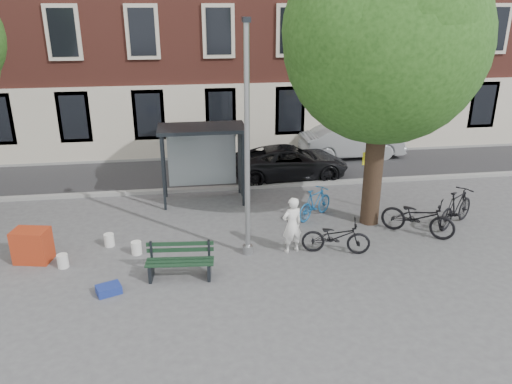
{
  "coord_description": "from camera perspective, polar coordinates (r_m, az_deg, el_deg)",
  "views": [
    {
      "loc": [
        -1.51,
        -12.02,
        6.47
      ],
      "look_at": [
        0.37,
        0.99,
        1.4
      ],
      "focal_mm": 35.0,
      "sensor_mm": 36.0,
      "label": 1
    }
  ],
  "objects": [
    {
      "name": "car_silver",
      "position": [
        22.25,
        10.91,
        5.78
      ],
      "size": [
        4.53,
        1.71,
        1.48
      ],
      "primitive_type": "imported",
      "rotation": [
        0.0,
        0.0,
        1.6
      ],
      "color": "#9B9EA2",
      "rests_on": "ground"
    },
    {
      "name": "bucket_a",
      "position": [
        13.91,
        -21.22,
        -7.36
      ],
      "size": [
        0.3,
        0.3,
        0.36
      ],
      "primitive_type": "cylinder",
      "rotation": [
        0.0,
        0.0,
        -0.08
      ],
      "color": "silver",
      "rests_on": "ground"
    },
    {
      "name": "curb_near",
      "position": [
        18.25,
        -2.95,
        0.5
      ],
      "size": [
        40.0,
        0.25,
        0.12
      ],
      "primitive_type": "cube",
      "color": "gray",
      "rests_on": "ground"
    },
    {
      "name": "car_dark",
      "position": [
        19.35,
        3.9,
        3.45
      ],
      "size": [
        4.57,
        2.28,
        1.24
      ],
      "primitive_type": "imported",
      "rotation": [
        0.0,
        0.0,
        1.62
      ],
      "color": "black",
      "rests_on": "ground"
    },
    {
      "name": "bike_a",
      "position": [
        13.72,
        9.13,
        -5.04
      ],
      "size": [
        1.95,
        1.08,
        0.97
      ],
      "primitive_type": "imported",
      "rotation": [
        0.0,
        0.0,
        1.32
      ],
      "color": "black",
      "rests_on": "ground"
    },
    {
      "name": "blue_crate",
      "position": [
        12.46,
        -16.48,
        -10.62
      ],
      "size": [
        0.66,
        0.57,
        0.2
      ],
      "primitive_type": "cube",
      "rotation": [
        0.0,
        0.0,
        0.38
      ],
      "color": "navy",
      "rests_on": "ground"
    },
    {
      "name": "bike_c",
      "position": [
        15.32,
        18.02,
        -2.7
      ],
      "size": [
        2.15,
        1.88,
        1.12
      ],
      "primitive_type": "imported",
      "rotation": [
        0.0,
        0.0,
        0.92
      ],
      "color": "black",
      "rests_on": "ground"
    },
    {
      "name": "bucket_c",
      "position": [
        14.0,
        -13.5,
        -6.23
      ],
      "size": [
        0.37,
        0.37,
        0.36
      ],
      "primitive_type": "cylinder",
      "rotation": [
        0.0,
        0.0,
        -0.44
      ],
      "color": "white",
      "rests_on": "ground"
    },
    {
      "name": "bucket_b",
      "position": [
        14.64,
        -16.43,
        -5.28
      ],
      "size": [
        0.31,
        0.31,
        0.36
      ],
      "primitive_type": "cylinder",
      "rotation": [
        0.0,
        0.0,
        0.1
      ],
      "color": "white",
      "rests_on": "ground"
    },
    {
      "name": "lamppost",
      "position": [
        12.67,
        -1.01,
        4.17
      ],
      "size": [
        0.28,
        0.35,
        6.11
      ],
      "color": "#9EA0A3",
      "rests_on": "ground"
    },
    {
      "name": "bench",
      "position": [
        12.6,
        -8.67,
        -7.99
      ],
      "size": [
        1.71,
        0.69,
        0.86
      ],
      "rotation": [
        0.0,
        0.0,
        -0.09
      ],
      "color": "#1E2328",
      "rests_on": "ground"
    },
    {
      "name": "notice_sign",
      "position": [
        16.67,
        12.5,
        2.75
      ],
      "size": [
        0.33,
        0.09,
        1.89
      ],
      "rotation": [
        0.0,
        0.0,
        0.18
      ],
      "color": "#9EA0A3",
      "rests_on": "ground"
    },
    {
      "name": "curb_far",
      "position": [
        22.03,
        -3.94,
        4.12
      ],
      "size": [
        40.0,
        0.25,
        0.12
      ],
      "primitive_type": "cube",
      "color": "gray",
      "rests_on": "ground"
    },
    {
      "name": "ground",
      "position": [
        13.74,
        -0.94,
        -7.01
      ],
      "size": [
        90.0,
        90.0,
        0.0
      ],
      "primitive_type": "plane",
      "color": "#4C4C4F",
      "rests_on": "ground"
    },
    {
      "name": "bus_shelter",
      "position": [
        16.78,
        -4.85,
        5.28
      ],
      "size": [
        2.85,
        1.45,
        2.62
      ],
      "color": "#1E2328",
      "rests_on": "ground"
    },
    {
      "name": "tree_right",
      "position": [
        14.53,
        14.81,
        17.06
      ],
      "size": [
        5.76,
        5.6,
        8.2
      ],
      "color": "black",
      "rests_on": "ground"
    },
    {
      "name": "painter",
      "position": [
        13.52,
        4.13,
        -3.79
      ],
      "size": [
        0.66,
        0.53,
        1.59
      ],
      "primitive_type": "imported",
      "rotation": [
        0.0,
        0.0,
        3.42
      ],
      "color": "white",
      "rests_on": "ground"
    },
    {
      "name": "bike_b",
      "position": [
        15.82,
        6.76,
        -1.26
      ],
      "size": [
        1.56,
        1.41,
        0.99
      ],
      "primitive_type": "imported",
      "rotation": [
        0.0,
        0.0,
        2.26
      ],
      "color": "#1B5A96",
      "rests_on": "ground"
    },
    {
      "name": "red_stand",
      "position": [
        14.41,
        -24.2,
        -5.61
      ],
      "size": [
        1.0,
        0.77,
        0.9
      ],
      "primitive_type": "cube",
      "rotation": [
        0.0,
        0.0,
        -0.21
      ],
      "color": "#A83216",
      "rests_on": "ground"
    },
    {
      "name": "bike_d",
      "position": [
        16.3,
        21.92,
        -1.68
      ],
      "size": [
        1.9,
        1.57,
        1.17
      ],
      "primitive_type": "imported",
      "rotation": [
        0.0,
        0.0,
        2.18
      ],
      "color": "black",
      "rests_on": "ground"
    },
    {
      "name": "road",
      "position": [
        20.15,
        -3.49,
        2.33
      ],
      "size": [
        40.0,
        4.0,
        0.01
      ],
      "primitive_type": "cube",
      "color": "#28282B",
      "rests_on": "ground"
    }
  ]
}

